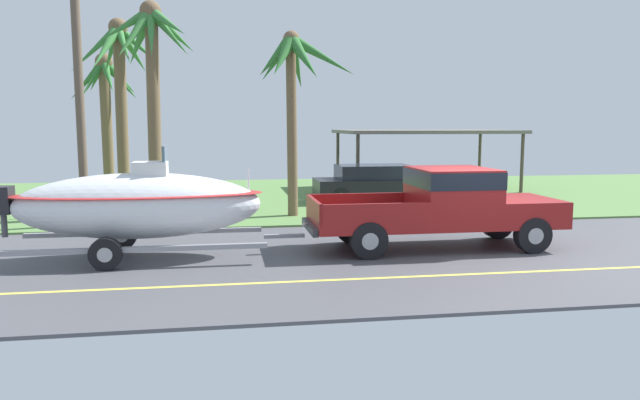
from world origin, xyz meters
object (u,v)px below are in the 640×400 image
palm_tree_near_left (107,94)px  utility_pole (78,65)px  boat_on_trailer (138,205)px  palm_tree_near_right (119,72)px  palm_tree_mid (293,74)px  palm_tree_far_left (152,57)px  parked_sedan_near (378,184)px  pickup_truck_towing (450,203)px  carport_awning (425,133)px

palm_tree_near_left → utility_pole: bearing=-85.0°
boat_on_trailer → palm_tree_near_right: palm_tree_near_right is taller
palm_tree_near_left → palm_tree_mid: bearing=-46.0°
palm_tree_near_right → palm_tree_far_left: (1.26, -1.85, 0.33)m
parked_sedan_near → palm_tree_mid: palm_tree_mid is taller
pickup_truck_towing → palm_tree_mid: bearing=119.8°
palm_tree_near_left → palm_tree_far_left: palm_tree_far_left is taller
boat_on_trailer → palm_tree_mid: palm_tree_mid is taller
carport_awning → utility_pole: 14.70m
utility_pole → palm_tree_far_left: bearing=46.4°
utility_pole → palm_tree_mid: bearing=8.6°
parked_sedan_near → palm_tree_near_right: size_ratio=0.74×
boat_on_trailer → palm_tree_mid: 7.29m
palm_tree_near_right → pickup_truck_towing: bearing=-43.4°
carport_awning → palm_tree_near_left: palm_tree_near_left is taller
palm_tree_near_right → palm_tree_far_left: bearing=-55.6°
parked_sedan_near → palm_tree_mid: size_ratio=0.83×
carport_awning → parked_sedan_near: bearing=-129.0°
pickup_truck_towing → utility_pole: bearing=154.2°
palm_tree_mid → palm_tree_far_left: 4.36m
boat_on_trailer → utility_pole: size_ratio=0.75×
palm_tree_near_right → palm_tree_mid: bearing=-26.8°
palm_tree_near_right → palm_tree_mid: size_ratio=1.12×
palm_tree_near_left → palm_tree_far_left: size_ratio=0.86×
pickup_truck_towing → carport_awning: size_ratio=0.80×
palm_tree_far_left → boat_on_trailer: bearing=-87.4°
carport_awning → palm_tree_mid: (-6.50, -6.64, 1.86)m
carport_awning → palm_tree_near_right: size_ratio=1.17×
palm_tree_near_left → palm_tree_mid: 9.58m
carport_awning → boat_on_trailer: bearing=-131.3°
boat_on_trailer → carport_awning: (10.44, 11.88, 1.34)m
palm_tree_mid → utility_pole: utility_pole is taller
carport_awning → palm_tree_near_left: bearing=178.9°
pickup_truck_towing → palm_tree_mid: palm_tree_mid is taller
palm_tree_far_left → utility_pole: bearing=-133.6°
pickup_truck_towing → palm_tree_mid: (-2.99, 5.24, 3.31)m
palm_tree_far_left → utility_pole: size_ratio=0.77×
boat_on_trailer → carport_awning: bearing=48.7°
pickup_truck_towing → palm_tree_far_left: bearing=139.5°
palm_tree_near_left → palm_tree_near_right: palm_tree_near_right is taller
boat_on_trailer → parked_sedan_near: bearing=47.6°
palm_tree_near_right → utility_pole: utility_pole is taller
pickup_truck_towing → boat_on_trailer: (-6.93, 0.00, 0.11)m
pickup_truck_towing → boat_on_trailer: boat_on_trailer is taller
carport_awning → palm_tree_mid: 9.48m
palm_tree_far_left → pickup_truck_towing: bearing=-40.5°
pickup_truck_towing → palm_tree_near_right: (-8.48, 8.01, 3.52)m
pickup_truck_towing → palm_tree_near_right: size_ratio=0.94×
parked_sedan_near → utility_pole: size_ratio=0.55×
parked_sedan_near → palm_tree_mid: (-3.41, -2.82, 3.67)m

